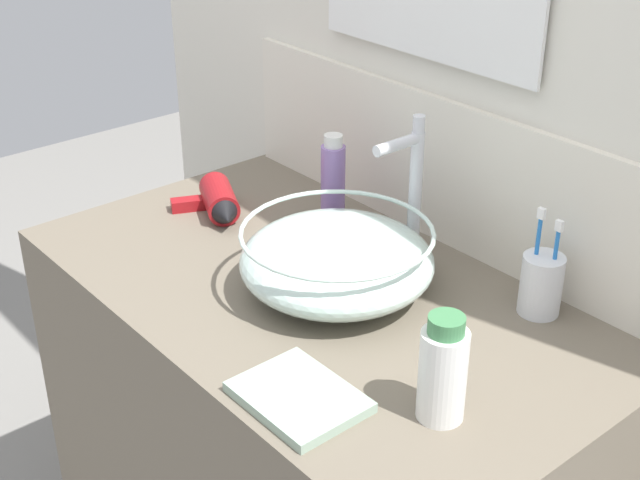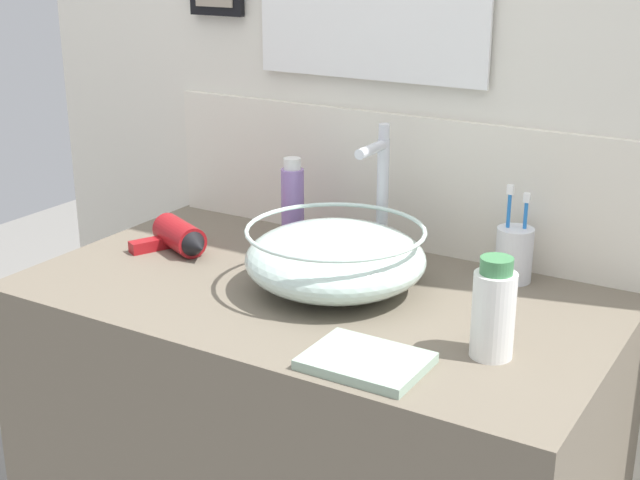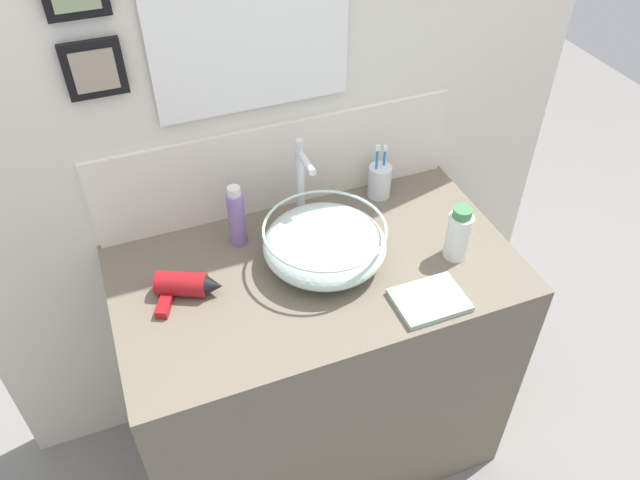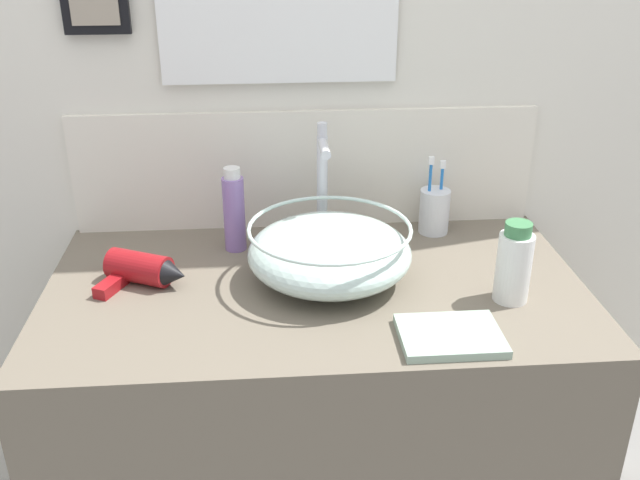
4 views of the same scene
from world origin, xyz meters
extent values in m
cube|color=#6B6051|center=(0.00, 0.00, 0.43)|extent=(1.09, 0.62, 0.85)
cube|color=silver|center=(0.00, 0.34, 1.20)|extent=(1.88, 0.06, 2.40)
cube|color=silver|center=(0.00, 0.30, 0.99)|extent=(1.07, 0.02, 0.28)
cube|color=black|center=(-0.43, 0.30, 1.37)|extent=(0.14, 0.02, 0.14)
cube|color=gray|center=(-0.43, 0.29, 1.37)|extent=(0.10, 0.01, 0.10)
ellipsoid|color=silver|center=(0.03, 0.02, 0.91)|extent=(0.33, 0.33, 0.12)
torus|color=silver|center=(0.03, 0.02, 0.97)|extent=(0.33, 0.33, 0.01)
torus|color=#B2B7BC|center=(0.03, 0.02, 0.86)|extent=(0.12, 0.12, 0.01)
cylinder|color=silver|center=(0.03, 0.20, 0.98)|extent=(0.02, 0.02, 0.25)
cylinder|color=silver|center=(0.03, 0.15, 1.09)|extent=(0.02, 0.10, 0.02)
cylinder|color=silver|center=(0.03, 0.20, 1.12)|extent=(0.02, 0.02, 0.03)
cylinder|color=maroon|center=(-0.36, 0.04, 0.88)|extent=(0.14, 0.11, 0.06)
cone|color=black|center=(-0.28, 0.01, 0.88)|extent=(0.06, 0.07, 0.05)
cube|color=maroon|center=(-0.41, 0.01, 0.86)|extent=(0.07, 0.09, 0.02)
cylinder|color=silver|center=(0.30, 0.23, 0.90)|extent=(0.07, 0.07, 0.10)
cylinder|color=blue|center=(0.31, 0.24, 0.93)|extent=(0.01, 0.01, 0.15)
cube|color=white|center=(0.31, 0.24, 1.02)|extent=(0.01, 0.01, 0.02)
cylinder|color=blue|center=(0.28, 0.23, 0.94)|extent=(0.01, 0.01, 0.16)
cube|color=white|center=(0.28, 0.23, 1.03)|extent=(0.01, 0.01, 0.02)
cylinder|color=white|center=(0.38, -0.09, 0.92)|extent=(0.07, 0.07, 0.14)
cylinder|color=#3F7F4C|center=(0.38, -0.09, 1.00)|extent=(0.05, 0.05, 0.03)
cylinder|color=#8C6BB2|center=(-0.17, 0.18, 0.94)|extent=(0.05, 0.05, 0.17)
cylinder|color=silver|center=(-0.17, 0.18, 1.03)|extent=(0.04, 0.04, 0.02)
cube|color=#99B29E|center=(0.22, -0.22, 0.86)|extent=(0.18, 0.14, 0.02)
camera|label=1|loc=(1.02, -0.86, 1.66)|focal=50.00mm
camera|label=2|loc=(0.80, -1.31, 1.48)|focal=50.00mm
camera|label=3|loc=(-0.43, -1.13, 2.04)|focal=35.00mm
camera|label=4|loc=(-0.09, -1.27, 1.56)|focal=40.00mm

